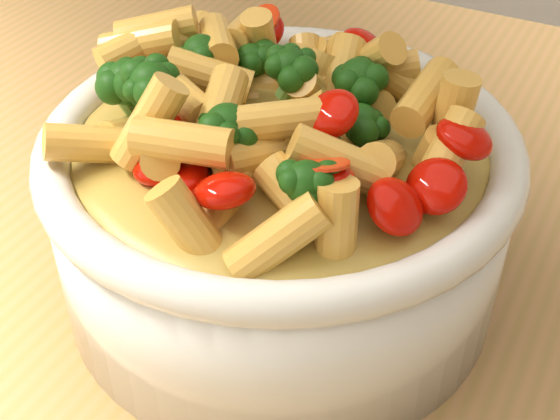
% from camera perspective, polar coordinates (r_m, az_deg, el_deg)
% --- Properties ---
extents(table, '(1.20, 0.80, 0.90)m').
position_cam_1_polar(table, '(0.64, -1.55, -6.38)').
color(table, '#B27F4C').
rests_on(table, ground).
extents(serving_bowl, '(0.28, 0.28, 0.12)m').
position_cam_1_polar(serving_bowl, '(0.47, 0.00, 0.14)').
color(serving_bowl, silver).
rests_on(serving_bowl, table).
extents(pasta_salad, '(0.22, 0.22, 0.05)m').
position_cam_1_polar(pasta_salad, '(0.43, 0.00, 7.90)').
color(pasta_salad, gold).
rests_on(pasta_salad, serving_bowl).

